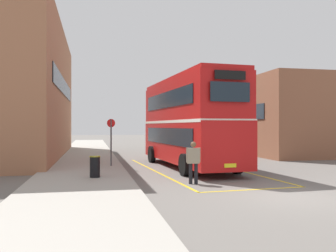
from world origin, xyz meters
TOP-DOWN VIEW (x-y plane):
  - ground_plane at (0.00, 14.40)m, footprint 135.60×135.60m
  - sidewalk_left at (-6.50, 16.80)m, footprint 4.00×57.60m
  - brick_building_left at (-10.90, 16.83)m, footprint 5.67×19.94m
  - depot_building_right at (9.85, 18.71)m, footprint 8.76×16.17m
  - double_decker_bus at (-1.00, 8.47)m, footprint 3.37×10.27m
  - single_deck_bus at (2.81, 23.20)m, footprint 3.00×9.00m
  - pedestrian_boarding at (-2.27, 3.05)m, footprint 0.54×0.29m
  - litter_bin at (-5.96, 4.65)m, footprint 0.44×0.44m
  - bus_stop_sign at (-5.10, 8.87)m, footprint 0.43×0.16m
  - bay_marking_yellow at (-0.94, 6.56)m, footprint 5.09×12.42m

SIDE VIEW (x-z plane):
  - ground_plane at x=0.00m, z-range 0.00..0.00m
  - bay_marking_yellow at x=-0.94m, z-range 0.00..0.01m
  - sidewalk_left at x=-6.50m, z-range 0.00..0.14m
  - litter_bin at x=-5.96m, z-range 0.14..1.01m
  - pedestrian_boarding at x=-2.27m, z-range 0.12..1.74m
  - bus_stop_sign at x=-5.10m, z-range 0.40..2.86m
  - single_deck_bus at x=2.81m, z-range 0.13..3.15m
  - double_decker_bus at x=-1.00m, z-range 0.14..4.89m
  - depot_building_right at x=9.85m, z-range 0.00..5.92m
  - brick_building_left at x=-10.90m, z-range 0.00..9.19m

